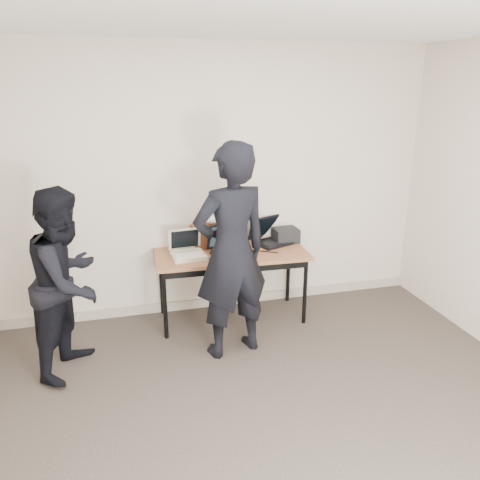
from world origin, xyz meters
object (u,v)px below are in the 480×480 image
object	(u,v)px
laptop_beige	(188,252)
laptop_right	(270,237)
person_observer	(68,282)
desk	(232,258)
equipment_box	(286,235)
laptop_center	(230,247)
person_typist	(231,253)
leather_satchel	(209,235)

from	to	relation	value
laptop_beige	laptop_right	bearing A→B (deg)	7.91
person_observer	laptop_right	bearing A→B (deg)	-46.50
person_observer	laptop_beige	bearing A→B (deg)	-40.87
desk	equipment_box	bearing A→B (deg)	18.68
laptop_right	equipment_box	size ratio (longest dim) A/B	1.88
laptop_center	person_typist	bearing A→B (deg)	-116.40
equipment_box	person_observer	bearing A→B (deg)	-161.73
laptop_beige	leather_satchel	bearing A→B (deg)	36.81
laptop_right	person_typist	world-z (taller)	person_typist
leather_satchel	laptop_right	bearing A→B (deg)	-10.95
laptop_beige	person_typist	size ratio (longest dim) A/B	0.18
laptop_right	equipment_box	distance (m)	0.17
laptop_beige	person_observer	size ratio (longest dim) A/B	0.22
laptop_right	equipment_box	xyz separation A→B (m)	(0.17, -0.01, 0.01)
laptop_beige	person_observer	world-z (taller)	person_observer
desk	laptop_beige	world-z (taller)	laptop_beige
laptop_beige	laptop_right	world-z (taller)	laptop_right
laptop_beige	laptop_right	xyz separation A→B (m)	(0.90, 0.21, 0.01)
person_typist	laptop_right	bearing A→B (deg)	-141.81
laptop_right	desk	bearing A→B (deg)	-178.91
person_typist	person_observer	distance (m)	1.36
person_typist	person_observer	bearing A→B (deg)	-18.58
laptop_right	leather_satchel	distance (m)	0.65
desk	laptop_center	bearing A→B (deg)	-149.47
equipment_box	leather_satchel	bearing A→B (deg)	177.47
leather_satchel	person_typist	bearing A→B (deg)	-96.36
equipment_box	person_observer	size ratio (longest dim) A/B	0.16
desk	person_observer	size ratio (longest dim) A/B	0.97
laptop_beige	equipment_box	distance (m)	1.08
desk	laptop_right	world-z (taller)	laptop_right
laptop_beige	person_observer	distance (m)	1.16
laptop_right	person_observer	xyz separation A→B (m)	(-1.95, -0.71, 0.00)
person_typist	leather_satchel	bearing A→B (deg)	-102.19
laptop_beige	laptop_right	distance (m)	0.92
desk	equipment_box	xyz separation A→B (m)	(0.63, 0.19, 0.13)
laptop_center	person_typist	xyz separation A→B (m)	(-0.12, -0.59, 0.16)
laptop_beige	equipment_box	world-z (taller)	laptop_beige
laptop_beige	person_observer	xyz separation A→B (m)	(-1.05, -0.50, 0.01)
desk	laptop_center	world-z (taller)	laptop_center
desk	person_typist	distance (m)	0.68
person_observer	leather_satchel	bearing A→B (deg)	-37.19
laptop_right	person_typist	distance (m)	1.02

